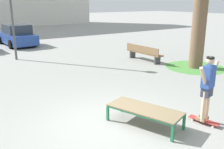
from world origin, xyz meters
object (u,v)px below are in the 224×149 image
object	(u,v)px
skater	(208,84)
park_bench	(144,53)
skateboard	(204,120)
car_blue	(17,36)
skate_box	(145,110)

from	to	relation	value
skater	park_bench	distance (m)	7.39
skateboard	car_blue	world-z (taller)	car_blue
skateboard	car_blue	size ratio (longest dim) A/B	0.19
skateboard	skater	distance (m)	0.99
skateboard	park_bench	size ratio (longest dim) A/B	0.34
skate_box	car_blue	world-z (taller)	car_blue
skate_box	car_blue	size ratio (longest dim) A/B	0.48
skater	car_blue	size ratio (longest dim) A/B	0.39
skateboard	skater	size ratio (longest dim) A/B	0.49
skater	skateboard	bearing A→B (deg)	-78.13
skater	park_bench	size ratio (longest dim) A/B	0.70
skate_box	park_bench	world-z (taller)	park_bench
skate_box	car_blue	xyz separation A→B (m)	(0.56, 14.73, 0.28)
skate_box	park_bench	bearing A→B (deg)	49.58
skateboard	skater	xyz separation A→B (m)	(-0.00, 0.00, 0.99)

